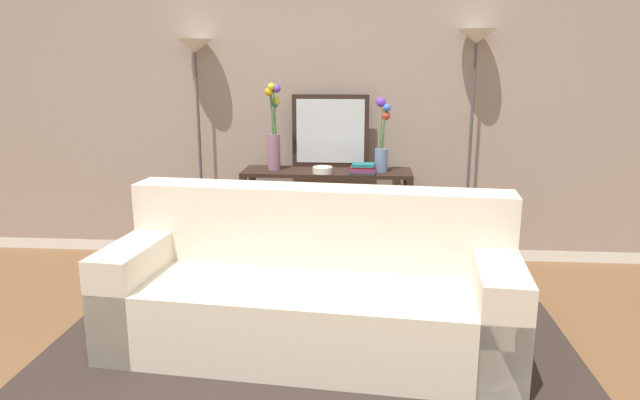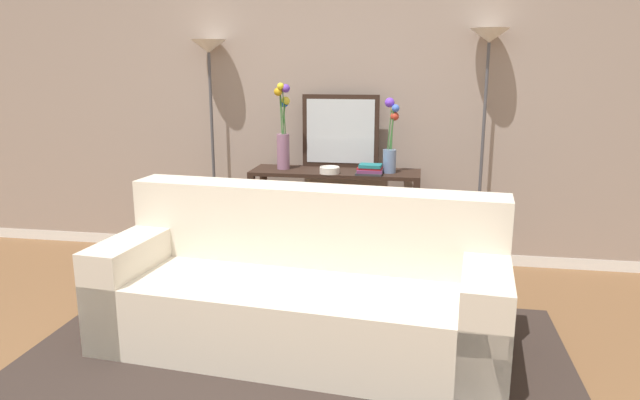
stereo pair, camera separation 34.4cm
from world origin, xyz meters
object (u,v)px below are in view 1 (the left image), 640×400
object	(u,v)px
vase_short_flowers	(382,141)
floor_lamp_right	(474,83)
console_table	(327,200)
floor_lamp_left	(197,89)
book_row_under_console	(283,260)
fruit_bowl	(323,170)
couch	(312,293)
vase_tall_flowers	(274,133)
book_stack	(363,169)
wall_mirror	(330,131)

from	to	relation	value
vase_short_flowers	floor_lamp_right	bearing A→B (deg)	12.30
console_table	floor_lamp_left	xyz separation A→B (m)	(-1.03, 0.14, 0.84)
book_row_under_console	fruit_bowl	bearing A→B (deg)	-20.67
fruit_bowl	console_table	bearing A→B (deg)	80.66
couch	vase_tall_flowers	world-z (taller)	vase_tall_flowers
console_table	book_stack	xyz separation A→B (m)	(0.27, -0.12, 0.27)
floor_lamp_left	fruit_bowl	world-z (taller)	floor_lamp_left
couch	fruit_bowl	world-z (taller)	couch
console_table	wall_mirror	size ratio (longest dim) A/B	2.14
couch	vase_short_flowers	xyz separation A→B (m)	(0.41, 1.31, 0.70)
vase_tall_flowers	book_row_under_console	bearing A→B (deg)	-6.92
floor_lamp_right	book_stack	world-z (taller)	floor_lamp_right
book_row_under_console	couch	bearing A→B (deg)	-74.53
floor_lamp_right	book_row_under_console	distance (m)	2.01
wall_mirror	book_row_under_console	xyz separation A→B (m)	(-0.37, -0.16, -1.02)
vase_short_flowers	wall_mirror	bearing A→B (deg)	156.58
couch	floor_lamp_left	world-z (taller)	floor_lamp_left
floor_lamp_left	console_table	bearing A→B (deg)	-7.61
console_table	vase_tall_flowers	distance (m)	0.66
couch	fruit_bowl	xyz separation A→B (m)	(-0.03, 1.19, 0.49)
console_table	wall_mirror	bearing A→B (deg)	85.42
couch	vase_tall_flowers	xyz separation A→B (m)	(-0.42, 1.33, 0.75)
floor_lamp_right	fruit_bowl	size ratio (longest dim) A/B	12.18
wall_mirror	vase_tall_flowers	world-z (taller)	vase_tall_flowers
vase_tall_flowers	couch	bearing A→B (deg)	-72.52
console_table	book_stack	bearing A→B (deg)	-22.84
floor_lamp_right	fruit_bowl	distance (m)	1.31
couch	fruit_bowl	bearing A→B (deg)	91.39
console_table	book_stack	world-z (taller)	book_stack
couch	book_stack	world-z (taller)	couch
wall_mirror	fruit_bowl	xyz separation A→B (m)	(-0.03, -0.29, -0.26)
couch	floor_lamp_right	bearing A→B (deg)	53.30
fruit_bowl	book_row_under_console	world-z (taller)	fruit_bowl
couch	floor_lamp_left	xyz separation A→B (m)	(-1.04, 1.46, 1.07)
book_stack	book_row_under_console	world-z (taller)	book_stack
floor_lamp_left	vase_short_flowers	size ratio (longest dim) A/B	3.18
wall_mirror	fruit_bowl	world-z (taller)	wall_mirror
vase_tall_flowers	fruit_bowl	xyz separation A→B (m)	(0.39, -0.13, -0.25)
floor_lamp_left	book_row_under_console	size ratio (longest dim) A/B	5.15
couch	vase_short_flowers	bearing A→B (deg)	72.69
floor_lamp_right	wall_mirror	world-z (taller)	floor_lamp_right
floor_lamp_left	wall_mirror	world-z (taller)	floor_lamp_left
floor_lamp_left	vase_short_flowers	distance (m)	1.51
floor_lamp_left	fruit_bowl	distance (m)	1.20
console_table	fruit_bowl	size ratio (longest dim) A/B	8.60
vase_short_flowers	book_stack	size ratio (longest dim) A/B	2.80
book_stack	floor_lamp_right	bearing A→B (deg)	17.14
couch	floor_lamp_right	xyz separation A→B (m)	(1.09, 1.46, 1.12)
vase_short_flowers	fruit_bowl	distance (m)	0.50
floor_lamp_left	vase_tall_flowers	xyz separation A→B (m)	(0.62, -0.13, -0.32)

